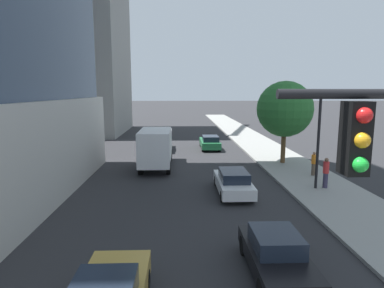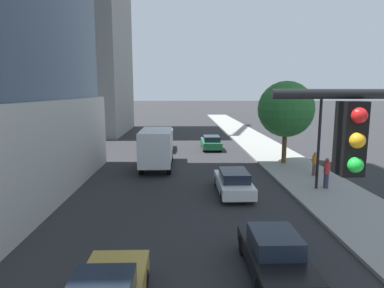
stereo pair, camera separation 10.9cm
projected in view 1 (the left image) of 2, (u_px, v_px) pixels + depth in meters
sidewalk at (316, 184)px, 20.66m from camera, size 4.51×120.00×0.15m
construction_building at (67, 16)px, 44.40m from camera, size 17.11×18.78×38.05m
street_lamp at (319, 124)px, 18.86m from camera, size 0.44×0.44×5.72m
street_tree at (285, 109)px, 25.75m from camera, size 4.35×4.35×6.42m
car_white at (233, 182)px, 18.79m from camera, size 1.78×4.52×1.37m
car_green at (210, 142)px, 33.22m from camera, size 1.82×4.60×1.41m
car_black at (276, 254)px, 10.44m from camera, size 1.72×4.00×1.39m
car_gray at (162, 143)px, 32.76m from camera, size 1.87×4.64×1.35m
box_truck at (156, 146)px, 24.97m from camera, size 2.24×6.56×2.99m
pedestrian_orange_shirt at (314, 163)px, 22.32m from camera, size 0.34×0.34×1.61m
pedestrian_red_shirt at (326, 172)px, 19.39m from camera, size 0.34×0.34×1.79m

